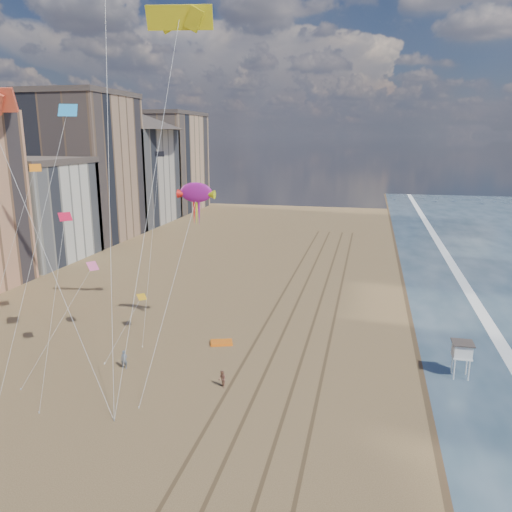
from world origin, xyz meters
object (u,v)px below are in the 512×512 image
Objects in this scene: show_kite at (196,193)px; kite_flyer_a at (124,360)px; grounded_kite at (221,343)px; lifeguard_stand at (462,350)px; kite_flyer_b at (222,379)px.

kite_flyer_a is at bearing -117.98° from show_kite.
grounded_kite is at bearing -20.35° from show_kite.
lifeguard_stand reaches higher than kite_flyer_b.
grounded_kite is 1.47× the size of kite_flyer_b.
grounded_kite is 0.11× the size of show_kite.
grounded_kite is 15.24m from show_kite.
lifeguard_stand is 1.89× the size of kite_flyer_a.
lifeguard_stand reaches higher than grounded_kite.
show_kite reaches higher than kite_flyer_a.
show_kite is (-24.99, 3.15, 12.61)m from lifeguard_stand.
kite_flyer_a is at bearing -135.26° from kite_flyer_b.
show_kite is (-2.62, 0.97, 14.98)m from grounded_kite.
grounded_kite is (-22.37, 2.18, -2.36)m from lifeguard_stand.
kite_flyer_a is (-29.34, -5.05, -1.63)m from lifeguard_stand.
show_kite is 17.00m from kite_flyer_a.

